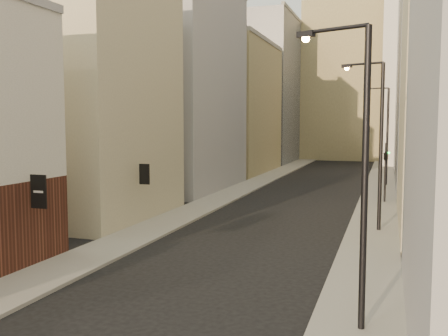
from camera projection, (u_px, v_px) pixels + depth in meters
sidewalk_left at (269, 177)px, 60.77m from camera, size 3.00×140.00×0.15m
sidewalk_right at (381, 181)px, 56.69m from camera, size 3.00×140.00×0.15m
left_bldg_beige at (96, 103)px, 34.37m from camera, size 8.00×12.00×16.00m
left_bldg_grey at (186, 89)px, 49.32m from camera, size 8.00×16.00×20.00m
left_bldg_tan at (238, 109)px, 66.46m from camera, size 8.00×18.00×17.00m
left_bldg_wingrid at (272, 91)px, 85.05m from camera, size 8.00×20.00×24.00m
right_bldg_wingrid at (442, 58)px, 49.07m from camera, size 8.00×20.00×26.00m
clock_tower at (345, 63)px, 92.43m from camera, size 14.00×14.00×44.90m
white_tower at (411, 44)px, 75.66m from camera, size 8.00×8.00×41.50m
streetlamp_near at (358, 160)px, 15.42m from camera, size 2.42×1.03×9.61m
streetlamp_mid at (377, 136)px, 29.92m from camera, size 2.60×1.03×10.24m
streetlamp_far at (385, 130)px, 52.10m from camera, size 2.68×0.69×10.30m
traffic_light_right at (386, 157)px, 40.67m from camera, size 0.71×0.71×5.00m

